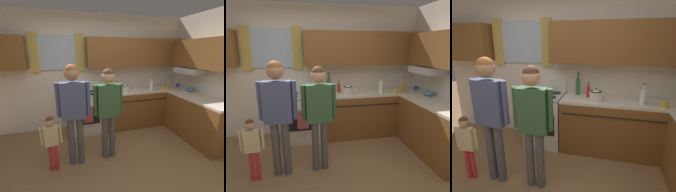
{
  "view_description": "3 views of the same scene",
  "coord_description": "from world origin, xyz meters",
  "views": [
    {
      "loc": [
        -0.6,
        -1.87,
        1.81
      ],
      "look_at": [
        0.22,
        0.87,
        0.99
      ],
      "focal_mm": 25.46,
      "sensor_mm": 36.0,
      "label": 1
    },
    {
      "loc": [
        -0.17,
        -2.02,
        1.79
      ],
      "look_at": [
        0.38,
        0.85,
        1.03
      ],
      "focal_mm": 30.09,
      "sensor_mm": 36.0,
      "label": 2
    },
    {
      "loc": [
        0.86,
        -1.36,
        1.8
      ],
      "look_at": [
        0.32,
        0.84,
        1.12
      ],
      "focal_mm": 29.78,
      "sensor_mm": 36.0,
      "label": 3
    }
  ],
  "objects": [
    {
      "name": "ground_plane",
      "position": [
        0.0,
        0.0,
        0.0
      ],
      "size": [
        12.0,
        12.0,
        0.0
      ],
      "primitive_type": "plane",
      "color": "olive"
    },
    {
      "name": "back_wall_unit",
      "position": [
        0.08,
        1.82,
        1.48
      ],
      "size": [
        4.6,
        0.42,
        2.6
      ],
      "color": "silver",
      "rests_on": "ground"
    },
    {
      "name": "kitchen_counter_run",
      "position": [
        1.52,
        1.15,
        0.45
      ],
      "size": [
        2.16,
        2.01,
        0.9
      ],
      "color": "brown",
      "rests_on": "ground"
    },
    {
      "name": "stove_oven",
      "position": [
        -0.19,
        1.54,
        0.47
      ],
      "size": [
        0.63,
        0.67,
        1.1
      ],
      "color": "silver",
      "rests_on": "ground"
    },
    {
      "name": "bottle_sauce_red",
      "position": [
        0.55,
        1.59,
        0.99
      ],
      "size": [
        0.06,
        0.06,
        0.25
      ],
      "color": "red",
      "rests_on": "kitchen_counter_run"
    },
    {
      "name": "bottle_wine_green",
      "position": [
        0.35,
        1.69,
        1.05
      ],
      "size": [
        0.08,
        0.08,
        0.39
      ],
      "color": "#2D6633",
      "rests_on": "kitchen_counter_run"
    },
    {
      "name": "bottle_oil_amber",
      "position": [
        1.84,
        1.36,
        1.01
      ],
      "size": [
        0.06,
        0.06,
        0.29
      ],
      "color": "#B27223",
      "rests_on": "kitchen_counter_run"
    },
    {
      "name": "bottle_milk_white",
      "position": [
        1.36,
        1.4,
        1.02
      ],
      "size": [
        0.08,
        0.08,
        0.31
      ],
      "color": "white",
      "rests_on": "kitchen_counter_run"
    },
    {
      "name": "mug_cobalt_blue",
      "position": [
        2.2,
        1.5,
        0.94
      ],
      "size": [
        0.11,
        0.07,
        0.08
      ],
      "color": "#2D479E",
      "rests_on": "kitchen_counter_run"
    },
    {
      "name": "mug_mustard_yellow",
      "position": [
        1.64,
        1.34,
        0.95
      ],
      "size": [
        0.12,
        0.08,
        0.09
      ],
      "color": "gold",
      "rests_on": "kitchen_counter_run"
    },
    {
      "name": "stovetop_kettle",
      "position": [
        0.69,
        1.4,
        1.0
      ],
      "size": [
        0.27,
        0.2,
        0.21
      ],
      "color": "silver",
      "rests_on": "kitchen_counter_run"
    },
    {
      "name": "mixing_bowl",
      "position": [
        2.15,
        1.01,
        0.95
      ],
      "size": [
        0.19,
        0.19,
        0.1
      ],
      "color": "teal",
      "rests_on": "kitchen_counter_run"
    },
    {
      "name": "adult_holding_child",
      "position": [
        -0.5,
        0.46,
        1.02
      ],
      "size": [
        0.5,
        0.22,
        1.63
      ],
      "color": "#4C4C51",
      "rests_on": "ground"
    },
    {
      "name": "adult_in_plaid",
      "position": [
        0.04,
        0.47,
        0.97
      ],
      "size": [
        0.48,
        0.21,
        1.55
      ],
      "color": "#4C4C51",
      "rests_on": "ground"
    },
    {
      "name": "small_child",
      "position": [
        -0.86,
        0.39,
        0.56
      ],
      "size": [
        0.31,
        0.12,
        0.9
      ],
      "color": "red",
      "rests_on": "ground"
    }
  ]
}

